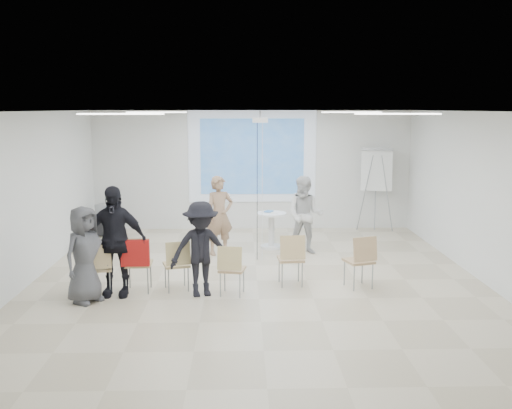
{
  "coord_description": "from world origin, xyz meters",
  "views": [
    {
      "loc": [
        -0.28,
        -9.84,
        3.05
      ],
      "look_at": [
        0.0,
        0.8,
        1.25
      ],
      "focal_mm": 40.0,
      "sensor_mm": 36.0,
      "label": 1
    }
  ],
  "objects_px": {
    "player_right": "(305,211)",
    "audience_outer": "(84,249)",
    "chair_center": "(231,266)",
    "chair_left_mid": "(137,260)",
    "audience_left": "(113,233)",
    "chair_far_left": "(99,265)",
    "flipchart_easel": "(377,170)",
    "chair_right_inner": "(291,255)",
    "chair_right_far": "(361,257)",
    "player_left": "(220,210)",
    "audience_mid": "(201,243)",
    "laptop": "(177,262)",
    "pedestal_table": "(271,228)",
    "av_cart": "(105,221)",
    "chair_left_inner": "(177,261)"
  },
  "relations": [
    {
      "from": "laptop",
      "to": "av_cart",
      "type": "relative_size",
      "value": 0.42
    },
    {
      "from": "audience_left",
      "to": "chair_far_left",
      "type": "bearing_deg",
      "value": -175.06
    },
    {
      "from": "pedestal_table",
      "to": "laptop",
      "type": "bearing_deg",
      "value": -121.59
    },
    {
      "from": "player_right",
      "to": "chair_center",
      "type": "bearing_deg",
      "value": -104.29
    },
    {
      "from": "player_left",
      "to": "chair_right_far",
      "type": "relative_size",
      "value": 2.03
    },
    {
      "from": "audience_left",
      "to": "flipchart_easel",
      "type": "bearing_deg",
      "value": 44.34
    },
    {
      "from": "chair_center",
      "to": "chair_right_far",
      "type": "distance_m",
      "value": 2.23
    },
    {
      "from": "audience_left",
      "to": "av_cart",
      "type": "relative_size",
      "value": 2.72
    },
    {
      "from": "player_left",
      "to": "chair_center",
      "type": "xyz_separation_m",
      "value": [
        0.29,
        -2.74,
        -0.43
      ]
    },
    {
      "from": "pedestal_table",
      "to": "chair_left_mid",
      "type": "relative_size",
      "value": 0.91
    },
    {
      "from": "pedestal_table",
      "to": "chair_left_inner",
      "type": "bearing_deg",
      "value": -120.47
    },
    {
      "from": "pedestal_table",
      "to": "chair_center",
      "type": "distance_m",
      "value": 3.35
    },
    {
      "from": "chair_center",
      "to": "audience_outer",
      "type": "height_order",
      "value": "audience_outer"
    },
    {
      "from": "player_left",
      "to": "av_cart",
      "type": "height_order",
      "value": "player_left"
    },
    {
      "from": "player_left",
      "to": "audience_mid",
      "type": "relative_size",
      "value": 1.06
    },
    {
      "from": "audience_outer",
      "to": "chair_right_far",
      "type": "bearing_deg",
      "value": -48.46
    },
    {
      "from": "audience_left",
      "to": "player_left",
      "type": "bearing_deg",
      "value": 61.01
    },
    {
      "from": "chair_right_inner",
      "to": "flipchart_easel",
      "type": "height_order",
      "value": "flipchart_easel"
    },
    {
      "from": "chair_far_left",
      "to": "audience_left",
      "type": "height_order",
      "value": "audience_left"
    },
    {
      "from": "pedestal_table",
      "to": "player_left",
      "type": "distance_m",
      "value": 1.32
    },
    {
      "from": "chair_left_mid",
      "to": "flipchart_easel",
      "type": "relative_size",
      "value": 0.46
    },
    {
      "from": "chair_right_inner",
      "to": "chair_right_far",
      "type": "height_order",
      "value": "chair_right_far"
    },
    {
      "from": "chair_left_mid",
      "to": "player_right",
      "type": "bearing_deg",
      "value": 38.44
    },
    {
      "from": "chair_far_left",
      "to": "chair_left_inner",
      "type": "relative_size",
      "value": 1.0
    },
    {
      "from": "player_left",
      "to": "chair_left_inner",
      "type": "distance_m",
      "value": 2.57
    },
    {
      "from": "laptop",
      "to": "audience_outer",
      "type": "distance_m",
      "value": 1.55
    },
    {
      "from": "chair_left_inner",
      "to": "pedestal_table",
      "type": "bearing_deg",
      "value": 42.85
    },
    {
      "from": "chair_left_inner",
      "to": "audience_left",
      "type": "relative_size",
      "value": 0.42
    },
    {
      "from": "chair_right_inner",
      "to": "flipchart_easel",
      "type": "xyz_separation_m",
      "value": [
        2.49,
        4.44,
        0.99
      ]
    },
    {
      "from": "chair_far_left",
      "to": "audience_outer",
      "type": "bearing_deg",
      "value": -126.58
    },
    {
      "from": "player_left",
      "to": "chair_center",
      "type": "bearing_deg",
      "value": -108.98
    },
    {
      "from": "chair_far_left",
      "to": "flipchart_easel",
      "type": "bearing_deg",
      "value": 26.32
    },
    {
      "from": "chair_right_far",
      "to": "laptop",
      "type": "distance_m",
      "value": 3.14
    },
    {
      "from": "player_right",
      "to": "av_cart",
      "type": "bearing_deg",
      "value": 172.71
    },
    {
      "from": "av_cart",
      "to": "chair_center",
      "type": "bearing_deg",
      "value": -37.62
    },
    {
      "from": "flipchart_easel",
      "to": "av_cart",
      "type": "xyz_separation_m",
      "value": [
        -6.65,
        -0.32,
        -1.18
      ]
    },
    {
      "from": "player_right",
      "to": "laptop",
      "type": "xyz_separation_m",
      "value": [
        -2.45,
        -2.4,
        -0.44
      ]
    },
    {
      "from": "chair_right_far",
      "to": "laptop",
      "type": "relative_size",
      "value": 2.89
    },
    {
      "from": "laptop",
      "to": "chair_left_mid",
      "type": "bearing_deg",
      "value": -2.14
    },
    {
      "from": "pedestal_table",
      "to": "audience_mid",
      "type": "distance_m",
      "value": 3.49
    },
    {
      "from": "audience_mid",
      "to": "av_cart",
      "type": "xyz_separation_m",
      "value": [
        -2.64,
        4.58,
        -0.54
      ]
    },
    {
      "from": "chair_far_left",
      "to": "audience_left",
      "type": "relative_size",
      "value": 0.42
    },
    {
      "from": "player_right",
      "to": "audience_outer",
      "type": "xyz_separation_m",
      "value": [
        -3.82,
        -3.01,
        -0.05
      ]
    },
    {
      "from": "chair_left_mid",
      "to": "audience_left",
      "type": "xyz_separation_m",
      "value": [
        -0.35,
        -0.11,
        0.48
      ]
    },
    {
      "from": "chair_left_mid",
      "to": "audience_outer",
      "type": "xyz_separation_m",
      "value": [
        -0.74,
        -0.44,
        0.3
      ]
    },
    {
      "from": "pedestal_table",
      "to": "audience_mid",
      "type": "height_order",
      "value": "audience_mid"
    },
    {
      "from": "audience_mid",
      "to": "chair_right_far",
      "type": "bearing_deg",
      "value": -8.19
    },
    {
      "from": "pedestal_table",
      "to": "chair_right_far",
      "type": "bearing_deg",
      "value": -64.73
    },
    {
      "from": "pedestal_table",
      "to": "player_right",
      "type": "bearing_deg",
      "value": -34.03
    },
    {
      "from": "chair_left_mid",
      "to": "player_left",
      "type": "bearing_deg",
      "value": 61.79
    }
  ]
}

